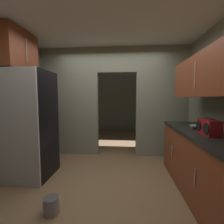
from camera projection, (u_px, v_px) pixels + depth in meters
name	position (u px, v px, depth m)	size (l,w,h in m)	color
ground	(105.00, 184.00, 2.64)	(20.00, 20.00, 0.00)	brown
kitchen_overhead_slab	(108.00, 28.00, 2.83)	(4.00, 6.85, 0.06)	silver
kitchen_partition	(111.00, 99.00, 3.93)	(3.60, 0.12, 2.64)	gray
adjoining_room_shell	(117.00, 101.00, 6.07)	(3.60, 3.21, 2.64)	gray
refrigerator	(30.00, 125.00, 2.85)	(0.74, 0.78, 1.89)	black
lower_cabinet_run	(204.00, 164.00, 2.31)	(0.66, 2.14, 0.93)	brown
upper_cabinet_counterside	(209.00, 75.00, 2.20)	(0.36, 1.93, 0.60)	brown
upper_cabinet_fridgeside	(17.00, 51.00, 2.85)	(0.36, 0.81, 0.69)	brown
boombox	(209.00, 127.00, 2.13)	(0.17, 0.36, 0.23)	maroon
book_stack	(195.00, 127.00, 2.57)	(0.14, 0.14, 0.05)	red
paint_can	(51.00, 205.00, 1.97)	(0.20, 0.20, 0.20)	#99999E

